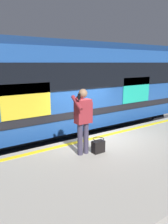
# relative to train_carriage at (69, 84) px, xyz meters

# --- Properties ---
(ground_plane) EXTENTS (25.66, 25.66, 0.00)m
(ground_plane) POSITION_rel_train_carriage_xyz_m (0.38, 2.17, -2.50)
(ground_plane) COLOR #3D3D3F
(platform) EXTENTS (17.11, 3.77, 1.03)m
(platform) POSITION_rel_train_carriage_xyz_m (0.38, 4.06, -1.99)
(platform) COLOR #9E998E
(platform) RESTS_ON ground
(safety_line) EXTENTS (16.76, 0.16, 0.01)m
(safety_line) POSITION_rel_train_carriage_xyz_m (0.38, 2.47, -1.47)
(safety_line) COLOR yellow
(safety_line) RESTS_ON platform
(track_rail_near) EXTENTS (22.24, 0.08, 0.16)m
(track_rail_near) POSITION_rel_train_carriage_xyz_m (0.38, 0.71, -2.42)
(track_rail_near) COLOR slate
(track_rail_near) RESTS_ON ground
(track_rail_far) EXTENTS (22.24, 0.08, 0.16)m
(track_rail_far) POSITION_rel_train_carriage_xyz_m (0.38, -0.72, -2.42)
(track_rail_far) COLOR slate
(track_rail_far) RESTS_ON ground
(train_carriage) EXTENTS (13.33, 3.03, 3.93)m
(train_carriage) POSITION_rel_train_carriage_xyz_m (0.00, 0.00, 0.00)
(train_carriage) COLOR #1E478C
(train_carriage) RESTS_ON ground
(passenger) EXTENTS (0.57, 0.55, 1.70)m
(passenger) POSITION_rel_train_carriage_xyz_m (1.51, 3.25, -0.47)
(passenger) COLOR #383347
(passenger) RESTS_ON platform
(handbag) EXTENTS (0.33, 0.30, 0.39)m
(handbag) POSITION_rel_train_carriage_xyz_m (1.13, 3.41, -1.30)
(handbag) COLOR black
(handbag) RESTS_ON platform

